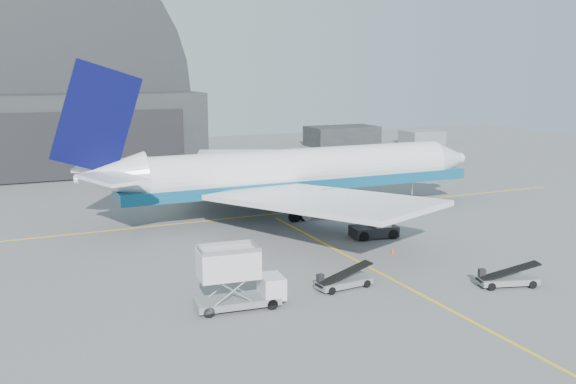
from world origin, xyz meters
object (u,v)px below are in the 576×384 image
belt_loader_a (343,281)px  belt_loader_b (507,279)px  airliner (287,173)px  pushback_tug (375,229)px  catering_truck (236,279)px

belt_loader_a → belt_loader_b: size_ratio=0.97×
airliner → belt_loader_b: size_ratio=10.12×
airliner → pushback_tug: 12.88m
pushback_tug → belt_loader_a: 14.99m
airliner → catering_truck: bearing=-121.3°
belt_loader_b → pushback_tug: bearing=110.9°
belt_loader_a → belt_loader_b: belt_loader_b is taller
belt_loader_a → pushback_tug: bearing=43.8°
airliner → belt_loader_b: (5.15, -27.56, -4.12)m
pushback_tug → belt_loader_a: bearing=-122.8°
belt_loader_a → belt_loader_b: 11.98m
catering_truck → pushback_tug: 21.75m
airliner → belt_loader_a: (-5.94, -23.02, -4.14)m
catering_truck → belt_loader_b: bearing=-6.6°
catering_truck → belt_loader_a: bearing=8.7°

